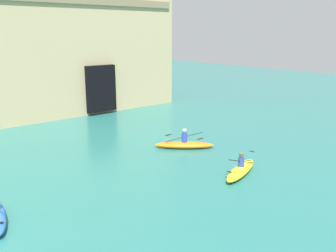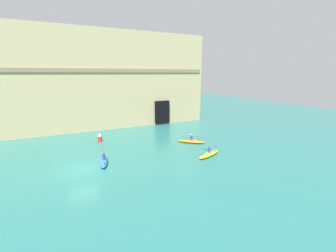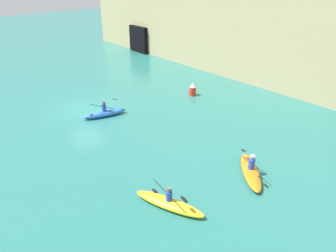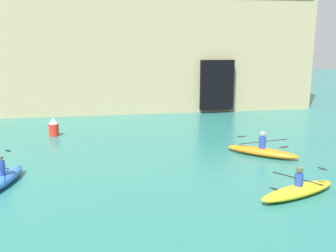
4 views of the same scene
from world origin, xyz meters
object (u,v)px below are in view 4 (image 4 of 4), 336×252
Objects in this scene: kayak_yellow at (298,190)px; kayak_orange at (262,151)px; marker_buoy at (54,127)px; kayak_blue at (2,179)px.

kayak_orange is at bearing 60.80° from kayak_yellow.
kayak_orange is 11.95m from marker_buoy.
kayak_blue reaches higher than kayak_orange.
kayak_blue is at bearing -97.00° from marker_buoy.
marker_buoy reaches higher than kayak_yellow.
kayak_orange is at bearing -67.10° from kayak_blue.
marker_buoy is at bearing 5.93° from kayak_blue.
kayak_yellow is at bearing 122.99° from kayak_orange.
kayak_blue is 3.00× the size of marker_buoy.
kayak_blue is at bearing 51.91° from kayak_orange.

